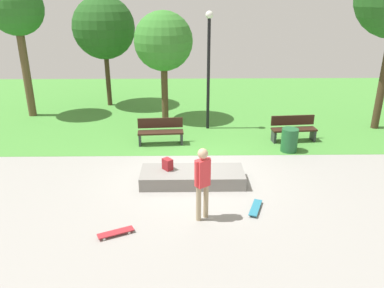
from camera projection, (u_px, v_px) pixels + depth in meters
ground_plane at (194, 176)px, 11.14m from camera, size 28.00×28.00×0.00m
grass_lawn at (191, 105)px, 18.36m from camera, size 26.60×12.47×0.01m
concrete_ledge at (192, 177)px, 10.68m from camera, size 2.90×1.09×0.37m
backpack_on_ledge at (168, 164)px, 10.65m from camera, size 0.33×0.34×0.32m
skater_performing_trick at (203, 178)px, 8.65m from camera, size 0.38×0.35×1.80m
skateboard_by_ledge at (255, 208)px, 9.36m from camera, size 0.46×0.82×0.08m
skateboard_spare at (116, 232)px, 8.39m from camera, size 0.81×0.52×0.08m
park_bench_by_oak at (293, 128)px, 13.71m from camera, size 1.64×0.61×0.91m
park_bench_near_lamppost at (161, 131)px, 13.42m from camera, size 1.63×0.58×0.91m
tree_slender_maple at (16, 10)px, 15.17m from camera, size 2.18×2.18×5.58m
tree_young_birch at (163, 42)px, 15.14m from camera, size 2.37×2.37×4.44m
tree_tall_oak at (104, 28)px, 17.05m from camera, size 2.80×2.80×5.00m
lamp_post at (209, 60)px, 14.18m from camera, size 0.28×0.28×4.45m
trash_bin at (289, 140)px, 12.79m from camera, size 0.56×0.56×0.80m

